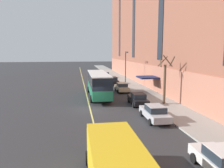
% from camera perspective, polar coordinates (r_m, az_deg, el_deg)
% --- Properties ---
extents(ground_plane, '(260.00, 260.00, 0.00)m').
position_cam_1_polar(ground_plane, '(26.27, -4.69, -6.58)').
color(ground_plane, '#303033').
extents(sidewalk, '(4.41, 160.00, 0.15)m').
position_cam_1_polar(sidewalk, '(31.14, 11.86, -4.21)').
color(sidewalk, '#9E9B93').
rests_on(sidewalk, ground).
extents(city_bus, '(2.94, 11.71, 3.67)m').
position_cam_1_polar(city_bus, '(32.69, -3.58, 0.21)').
color(city_bus, '#1E704C').
rests_on(city_bus, ground).
extents(parked_car_champagne_0, '(2.01, 4.52, 1.56)m').
position_cam_1_polar(parked_car_champagne_0, '(37.33, 2.60, -0.85)').
color(parked_car_champagne_0, '#BCAD89').
rests_on(parked_car_champagne_0, ground).
extents(parked_car_silver_1, '(1.99, 4.49, 1.56)m').
position_cam_1_polar(parked_car_silver_1, '(57.62, -1.69, 2.42)').
color(parked_car_silver_1, '#B7B7BC').
rests_on(parked_car_silver_1, ground).
extents(parked_car_white_2, '(2.08, 4.31, 1.56)m').
position_cam_1_polar(parked_car_white_2, '(14.14, 26.72, -17.62)').
color(parked_car_white_2, silver).
rests_on(parked_car_white_2, ground).
extents(parked_car_black_3, '(2.08, 4.62, 1.56)m').
position_cam_1_polar(parked_car_black_3, '(46.07, 0.19, 0.92)').
color(parked_car_black_3, black).
rests_on(parked_car_black_3, ground).
extents(parked_car_silver_4, '(2.06, 4.79, 1.56)m').
position_cam_1_polar(parked_car_silver_4, '(22.30, 11.08, -7.34)').
color(parked_car_silver_4, '#B7B7BC').
rests_on(parked_car_silver_4, ground).
extents(parked_car_black_6, '(2.10, 4.65, 1.56)m').
position_cam_1_polar(parked_car_black_6, '(28.29, 6.79, -3.89)').
color(parked_car_black_6, black).
rests_on(parked_car_black_6, ground).
extents(box_truck, '(2.37, 7.14, 2.94)m').
position_cam_1_polar(box_truck, '(10.88, 0.22, -19.49)').
color(box_truck, gold).
rests_on(box_truck, ground).
extents(street_tree_mid_block, '(1.83, 1.80, 6.29)m').
position_cam_1_polar(street_tree_mid_block, '(28.56, 13.67, 1.20)').
color(street_tree_mid_block, brown).
rests_on(street_tree_mid_block, sidewalk).
extents(street_lamp, '(0.36, 1.48, 6.71)m').
position_cam_1_polar(street_lamp, '(42.50, 3.63, 5.00)').
color(street_lamp, '#2D2D30').
rests_on(street_lamp, sidewalk).
extents(fire_hydrant, '(0.42, 0.24, 0.72)m').
position_cam_1_polar(fire_hydrant, '(31.05, 8.53, -3.37)').
color(fire_hydrant, red).
rests_on(fire_hydrant, sidewalk).
extents(lane_centerline, '(0.16, 140.00, 0.01)m').
position_cam_1_polar(lane_centerline, '(29.14, -6.10, -5.09)').
color(lane_centerline, '#E0D66B').
rests_on(lane_centerline, ground).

